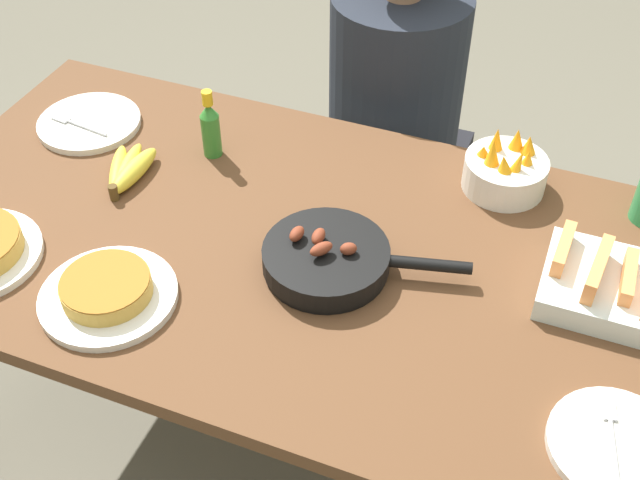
# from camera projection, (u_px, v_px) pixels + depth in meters

# --- Properties ---
(ground_plane) EXTENTS (14.00, 14.00, 0.00)m
(ground_plane) POSITION_uv_depth(u_px,v_px,m) (320.00, 450.00, 2.08)
(ground_plane) COLOR #666051
(dining_table) EXTENTS (1.79, 0.88, 0.72)m
(dining_table) POSITION_uv_depth(u_px,v_px,m) (320.00, 282.00, 1.65)
(dining_table) COLOR brown
(dining_table) RESTS_ON ground_plane
(banana_bunch) EXTENTS (0.11, 0.19, 0.04)m
(banana_bunch) POSITION_uv_depth(u_px,v_px,m) (127.00, 171.00, 1.75)
(banana_bunch) COLOR yellow
(banana_bunch) RESTS_ON dining_table
(melon_tray) EXTENTS (0.33, 0.21, 0.10)m
(melon_tray) POSITION_uv_depth(u_px,v_px,m) (635.00, 292.00, 1.46)
(melon_tray) COLOR silver
(melon_tray) RESTS_ON dining_table
(skillet) EXTENTS (0.39, 0.25, 0.08)m
(skillet) POSITION_uv_depth(u_px,v_px,m) (329.00, 259.00, 1.54)
(skillet) COLOR black
(skillet) RESTS_ON dining_table
(frittata_plate_center) EXTENTS (0.26, 0.26, 0.05)m
(frittata_plate_center) POSITION_uv_depth(u_px,v_px,m) (107.00, 292.00, 1.48)
(frittata_plate_center) COLOR silver
(frittata_plate_center) RESTS_ON dining_table
(empty_plate_near_front) EXTENTS (0.24, 0.24, 0.02)m
(empty_plate_near_front) POSITION_uv_depth(u_px,v_px,m) (89.00, 123.00, 1.90)
(empty_plate_near_front) COLOR silver
(empty_plate_near_front) RESTS_ON dining_table
(empty_plate_far_left) EXTENTS (0.22, 0.22, 0.02)m
(empty_plate_far_left) POSITION_uv_depth(u_px,v_px,m) (616.00, 446.00, 1.26)
(empty_plate_far_left) COLOR silver
(empty_plate_far_left) RESTS_ON dining_table
(fruit_bowl_mango) EXTENTS (0.18, 0.18, 0.13)m
(fruit_bowl_mango) POSITION_uv_depth(u_px,v_px,m) (505.00, 170.00, 1.71)
(fruit_bowl_mango) COLOR silver
(fruit_bowl_mango) RESTS_ON dining_table
(hot_sauce_bottle) EXTENTS (0.04, 0.04, 0.17)m
(hot_sauce_bottle) POSITION_uv_depth(u_px,v_px,m) (210.00, 127.00, 1.78)
(hot_sauce_bottle) COLOR #337F2D
(hot_sauce_bottle) RESTS_ON dining_table
(person_figure) EXTENTS (0.39, 0.39, 1.18)m
(person_figure) POSITION_uv_depth(u_px,v_px,m) (392.00, 144.00, 2.25)
(person_figure) COLOR black
(person_figure) RESTS_ON ground_plane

